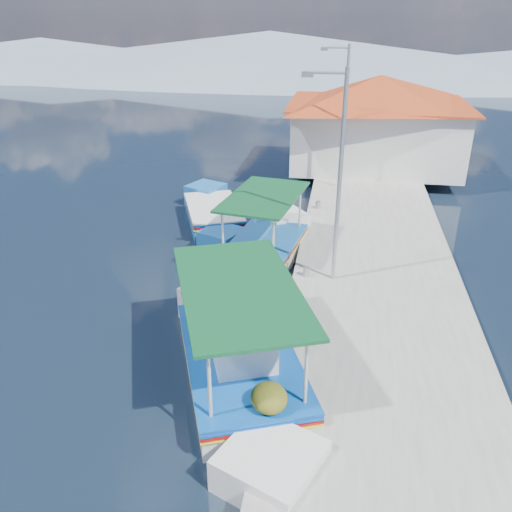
# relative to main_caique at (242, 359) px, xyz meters

# --- Properties ---
(ground) EXTENTS (160.00, 160.00, 0.00)m
(ground) POSITION_rel_main_caique_xyz_m (-2.68, 2.44, -0.53)
(ground) COLOR black
(ground) RESTS_ON ground
(quay) EXTENTS (5.00, 44.00, 0.50)m
(quay) POSITION_rel_main_caique_xyz_m (3.22, 8.44, -0.28)
(quay) COLOR #AAA89F
(quay) RESTS_ON ground
(bollards) EXTENTS (0.20, 17.20, 0.30)m
(bollards) POSITION_rel_main_caique_xyz_m (1.12, 7.69, 0.12)
(bollards) COLOR #A5A8AD
(bollards) RESTS_ON quay
(main_caique) EXTENTS (4.39, 7.75, 2.75)m
(main_caique) POSITION_rel_main_caique_xyz_m (0.00, 0.00, 0.00)
(main_caique) COLOR silver
(main_caique) RESTS_ON ground
(caique_green_canopy) EXTENTS (2.82, 6.95, 2.63)m
(caique_green_canopy) POSITION_rel_main_caique_xyz_m (-0.47, 6.31, -0.14)
(caique_green_canopy) COLOR silver
(caique_green_canopy) RESTS_ON ground
(caique_blue_hull) EXTENTS (3.47, 6.13, 1.17)m
(caique_blue_hull) POSITION_rel_main_caique_xyz_m (-2.89, 9.34, -0.21)
(caique_blue_hull) COLOR #1D62AF
(caique_blue_hull) RESTS_ON ground
(harbor_building) EXTENTS (10.49, 10.49, 4.40)m
(harbor_building) POSITION_rel_main_caique_xyz_m (3.51, 17.43, 2.25)
(harbor_building) COLOR white
(harbor_building) RESTS_ON quay
(lamp_post_near) EXTENTS (1.21, 0.14, 6.00)m
(lamp_post_near) POSITION_rel_main_caique_xyz_m (1.83, 4.44, 3.32)
(lamp_post_near) COLOR #A5A8AD
(lamp_post_near) RESTS_ON quay
(lamp_post_far) EXTENTS (1.21, 0.14, 6.00)m
(lamp_post_far) POSITION_rel_main_caique_xyz_m (1.83, 13.44, 3.32)
(lamp_post_far) COLOR #A5A8AD
(lamp_post_far) RESTS_ON quay
(mountain_ridge) EXTENTS (171.40, 96.00, 5.50)m
(mountain_ridge) POSITION_rel_main_caique_xyz_m (3.86, 58.44, 1.51)
(mountain_ridge) COLOR gray
(mountain_ridge) RESTS_ON ground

